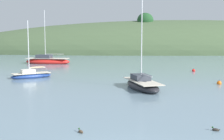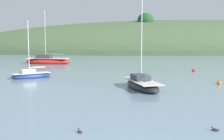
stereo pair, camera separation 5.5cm
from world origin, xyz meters
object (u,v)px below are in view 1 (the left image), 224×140
sailboat_orange_cutter (31,75)px  mooring_buoy_inner (219,83)px  sailboat_navy_dinghy (47,61)px  mooring_buoy_outer (194,71)px  sailboat_grey_yawl (142,85)px  duck_straggler (81,132)px  duck_trailing (216,130)px

sailboat_orange_cutter → mooring_buoy_inner: bearing=-14.4°
sailboat_navy_dinghy → mooring_buoy_outer: bearing=-29.7°
sailboat_orange_cutter → sailboat_grey_yawl: sailboat_grey_yawl is taller
sailboat_navy_dinghy → duck_straggler: (9.17, -37.55, -0.41)m
sailboat_orange_cutter → mooring_buoy_inner: 20.12m
sailboat_navy_dinghy → duck_straggler: sailboat_navy_dinghy is taller
sailboat_orange_cutter → mooring_buoy_outer: bearing=15.9°
sailboat_navy_dinghy → sailboat_orange_cutter: bearing=-84.2°
sailboat_orange_cutter → duck_trailing: sailboat_orange_cutter is taller
sailboat_navy_dinghy → duck_trailing: 40.56m
duck_trailing → sailboat_grey_yawl: bearing=100.2°
sailboat_grey_yawl → duck_straggler: bearing=-110.4°
sailboat_grey_yawl → mooring_buoy_inner: bearing=16.4°
mooring_buoy_outer → sailboat_navy_dinghy: bearing=150.3°
sailboat_navy_dinghy → sailboat_grey_yawl: size_ratio=1.16×
mooring_buoy_inner → duck_straggler: (-12.20, -14.15, -0.07)m
sailboat_navy_dinghy → duck_trailing: size_ratio=23.22×
sailboat_navy_dinghy → mooring_buoy_inner: size_ratio=17.75×
duck_straggler → mooring_buoy_inner: bearing=49.2°
mooring_buoy_inner → mooring_buoy_outer: bearing=85.8°
sailboat_navy_dinghy → duck_trailing: (15.67, -37.40, -0.41)m
sailboat_navy_dinghy → duck_trailing: sailboat_navy_dinghy is taller
sailboat_orange_cutter → sailboat_grey_yawl: 13.77m
sailboat_navy_dinghy → sailboat_grey_yawl: (13.57, -25.69, -0.10)m
sailboat_navy_dinghy → duck_straggler: 38.66m
mooring_buoy_outer → sailboat_orange_cutter: bearing=-164.1°
sailboat_navy_dinghy → duck_trailing: bearing=-67.3°
sailboat_orange_cutter → duck_straggler: size_ratio=16.73×
mooring_buoy_inner → sailboat_navy_dinghy: bearing=132.4°
mooring_buoy_inner → duck_trailing: size_ratio=1.31×
sailboat_grey_yawl → mooring_buoy_inner: 8.13m
sailboat_orange_cutter → mooring_buoy_outer: 21.08m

